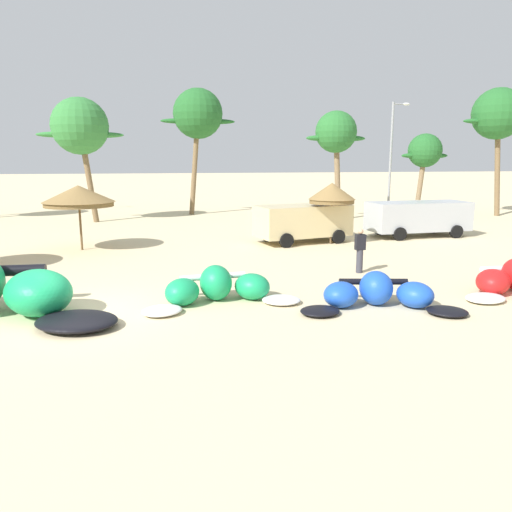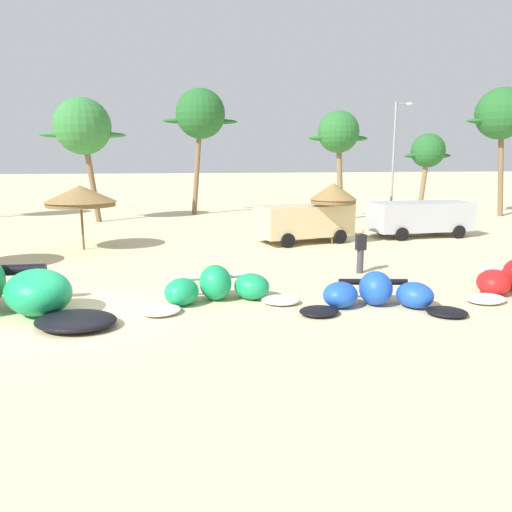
# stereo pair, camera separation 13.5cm
# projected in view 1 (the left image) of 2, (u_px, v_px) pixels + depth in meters

# --- Properties ---
(ground_plane) EXTENTS (260.00, 260.00, 0.00)m
(ground_plane) POSITION_uv_depth(u_px,v_px,m) (77.00, 314.00, 13.32)
(ground_plane) COLOR beige
(kite_left_of_center) EXTENTS (4.72, 2.39, 1.04)m
(kite_left_of_center) POSITION_uv_depth(u_px,v_px,m) (218.00, 289.00, 14.38)
(kite_left_of_center) COLOR white
(kite_left_of_center) RESTS_ON ground
(kite_center) EXTENTS (4.62, 2.62, 0.97)m
(kite_center) POSITION_uv_depth(u_px,v_px,m) (378.00, 294.00, 13.89)
(kite_center) COLOR black
(kite_center) RESTS_ON ground
(beach_umbrella_middle) EXTENTS (3.18, 3.18, 2.92)m
(beach_umbrella_middle) POSITION_uv_depth(u_px,v_px,m) (79.00, 196.00, 22.23)
(beach_umbrella_middle) COLOR brown
(beach_umbrella_middle) RESTS_ON ground
(beach_umbrella_near_palms) EXTENTS (2.25, 2.25, 2.95)m
(beach_umbrella_near_palms) POSITION_uv_depth(u_px,v_px,m) (332.00, 193.00, 23.84)
(beach_umbrella_near_palms) COLOR brown
(beach_umbrella_near_palms) RESTS_ON ground
(parked_van) EXTENTS (5.42, 2.51, 1.84)m
(parked_van) POSITION_uv_depth(u_px,v_px,m) (416.00, 216.00, 26.40)
(parked_van) COLOR #B2B7BC
(parked_van) RESTS_ON ground
(parked_car_second) EXTENTS (4.95, 2.99, 1.84)m
(parked_car_second) POSITION_uv_depth(u_px,v_px,m) (301.00, 221.00, 24.49)
(parked_car_second) COLOR beige
(parked_car_second) RESTS_ON ground
(person_by_umbrellas) EXTENTS (0.36, 0.24, 1.62)m
(person_by_umbrellas) POSITION_uv_depth(u_px,v_px,m) (360.00, 251.00, 18.00)
(person_by_umbrellas) COLOR #383842
(person_by_umbrellas) RESTS_ON ground
(palm_left_of_gap) EXTENTS (5.35, 3.57, 7.88)m
(palm_left_of_gap) POSITION_uv_depth(u_px,v_px,m) (80.00, 127.00, 31.42)
(palm_left_of_gap) COLOR brown
(palm_left_of_gap) RESTS_ON ground
(palm_center_left) EXTENTS (5.36, 3.58, 9.05)m
(palm_center_left) POSITION_uv_depth(u_px,v_px,m) (198.00, 115.00, 35.81)
(palm_center_left) COLOR brown
(palm_center_left) RESTS_ON ground
(palm_center_right) EXTENTS (4.08, 2.72, 7.17)m
(palm_center_right) POSITION_uv_depth(u_px,v_px,m) (336.00, 134.00, 32.60)
(palm_center_right) COLOR #7F6647
(palm_center_right) RESTS_ON ground
(palm_right_of_gap) EXTENTS (3.70, 2.47, 5.90)m
(palm_right_of_gap) POSITION_uv_depth(u_px,v_px,m) (425.00, 152.00, 36.66)
(palm_right_of_gap) COLOR #7F6647
(palm_right_of_gap) RESTS_ON ground
(palm_right) EXTENTS (5.33, 3.55, 8.94)m
(palm_right) POSITION_uv_depth(u_px,v_px,m) (498.00, 115.00, 34.77)
(palm_right) COLOR brown
(palm_right) RESTS_ON ground
(lamppost_east_center) EXTENTS (1.42, 0.24, 8.28)m
(lamppost_east_center) POSITION_uv_depth(u_px,v_px,m) (392.00, 151.00, 38.17)
(lamppost_east_center) COLOR gray
(lamppost_east_center) RESTS_ON ground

